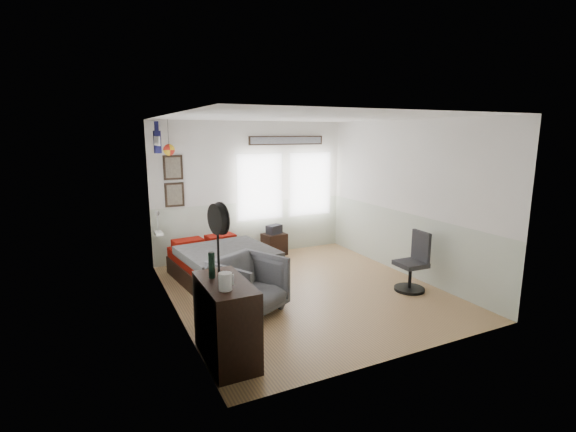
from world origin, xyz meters
The scene contains 12 objects.
ground_plane centered at (0.00, 0.00, -0.01)m, with size 4.00×4.50×0.01m, color #906949.
room_shell centered at (-0.08, 0.19, 1.61)m, with size 4.02×4.52×2.71m.
wall_decor centered at (-1.10, 1.96, 2.10)m, with size 3.55×1.32×1.44m.
bed centered at (-1.05, 0.97, 0.30)m, with size 1.55×2.05×0.61m.
dresser centered at (-1.74, -1.42, 0.45)m, with size 0.48×1.00×0.90m, color black.
armchair centered at (-1.07, -0.36, 0.39)m, with size 0.84×0.86×0.79m, color #515151.
nightstand centered at (0.37, 2.02, 0.22)m, with size 0.45×0.36×0.45m, color black.
task_chair centered at (1.56, -0.73, 0.39)m, with size 0.48×0.48×0.95m.
kettle centered at (-1.80, -1.66, 0.99)m, with size 0.16×0.14×0.18m.
bottle centered at (-1.83, -1.24, 1.05)m, with size 0.07×0.07×0.29m, color black.
stand_fan centered at (-1.77, -1.37, 1.57)m, with size 0.16×0.35×0.86m.
black_bag centered at (0.37, 2.02, 0.54)m, with size 0.30×0.20×0.18m, color black.
Camera 1 is at (-2.98, -5.55, 2.47)m, focal length 26.00 mm.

